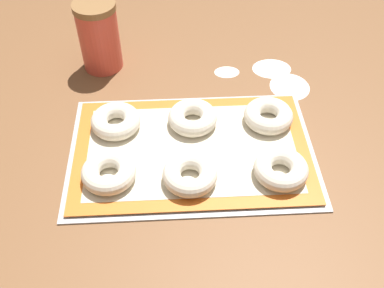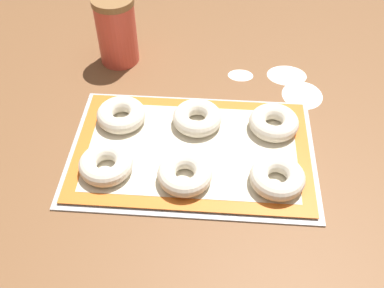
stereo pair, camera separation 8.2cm
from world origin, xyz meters
The scene contains 13 objects.
ground_plane centered at (0.00, 0.00, 0.00)m, with size 2.80×2.80×0.00m, color brown.
baking_tray centered at (-0.01, 0.00, 0.00)m, with size 0.53×0.35×0.01m.
baking_mat centered at (-0.01, 0.00, 0.01)m, with size 0.51×0.33×0.00m.
bagel_front_left centered at (-0.18, -0.07, 0.03)m, with size 0.11×0.11×0.04m.
bagel_front_center centered at (-0.01, -0.09, 0.03)m, with size 0.11×0.11×0.04m.
bagel_front_right centered at (0.17, -0.08, 0.03)m, with size 0.11×0.11×0.04m.
bagel_back_left centered at (-0.17, 0.08, 0.03)m, with size 0.11×0.11×0.04m.
bagel_back_center centered at (0.00, 0.08, 0.03)m, with size 0.11×0.11×0.04m.
bagel_back_right centered at (0.17, 0.08, 0.03)m, with size 0.11×0.11×0.04m.
flour_canister centered at (-0.22, 0.33, 0.09)m, with size 0.11×0.11×0.18m.
flour_patch_near centered at (0.25, 0.21, 0.00)m, with size 0.10×0.11×0.00m.
flour_patch_far centered at (0.10, 0.28, 0.00)m, with size 0.07×0.05×0.00m.
flour_patch_side centered at (0.22, 0.29, 0.00)m, with size 0.10×0.08×0.00m.
Camera 1 is at (-0.04, -0.66, 0.73)m, focal length 42.00 mm.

